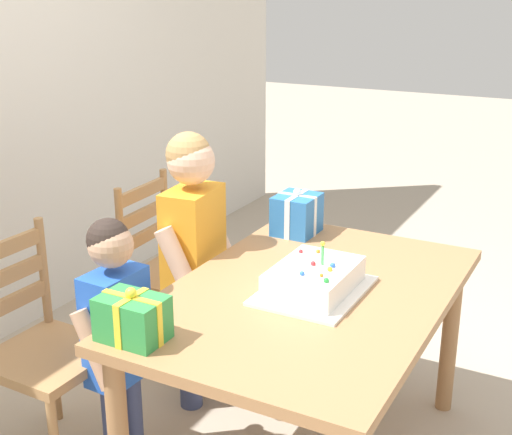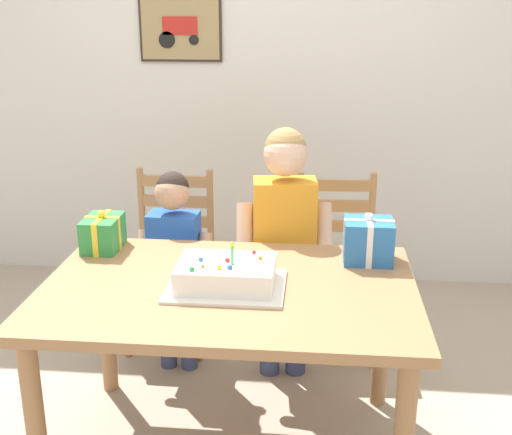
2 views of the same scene
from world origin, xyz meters
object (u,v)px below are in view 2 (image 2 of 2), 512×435
(dining_table, at_px, (229,308))
(chair_right, at_px, (336,264))
(chair_left, at_px, (171,258))
(child_older, at_px, (284,231))
(birthday_cake, at_px, (226,276))
(child_younger, at_px, (175,253))
(gift_box_red_large, at_px, (103,233))
(gift_box_beside_cake, at_px, (368,241))

(dining_table, bearing_deg, chair_right, 64.67)
(chair_left, relative_size, chair_right, 1.00)
(child_older, bearing_deg, chair_right, 50.10)
(chair_left, bearing_deg, birthday_cake, -65.38)
(birthday_cake, relative_size, child_older, 0.36)
(dining_table, xyz_separation_m, child_younger, (-0.35, 0.61, -0.03))
(gift_box_red_large, distance_m, chair_right, 1.23)
(gift_box_red_large, bearing_deg, gift_box_beside_cake, -1.67)
(birthday_cake, relative_size, child_younger, 0.43)
(dining_table, height_order, gift_box_red_large, gift_box_red_large)
(birthday_cake, xyz_separation_m, chair_left, (-0.43, 0.94, -0.32))
(gift_box_red_large, bearing_deg, child_younger, 48.45)
(chair_right, bearing_deg, gift_box_red_large, -150.39)
(dining_table, bearing_deg, gift_box_beside_cake, 29.22)
(dining_table, height_order, chair_left, chair_left)
(chair_left, relative_size, child_younger, 0.90)
(gift_box_red_large, height_order, chair_left, chair_left)
(birthday_cake, bearing_deg, chair_left, 114.62)
(gift_box_red_large, distance_m, chair_left, 0.70)
(dining_table, xyz_separation_m, chair_right, (0.44, 0.92, -0.18))
(gift_box_red_large, height_order, chair_right, chair_right)
(gift_box_beside_cake, xyz_separation_m, child_younger, (-0.89, 0.31, -0.21))
(birthday_cake, bearing_deg, gift_box_red_large, 148.74)
(gift_box_beside_cake, relative_size, child_older, 0.17)
(birthday_cake, height_order, chair_right, birthday_cake)
(gift_box_beside_cake, height_order, child_older, child_older)
(chair_left, xyz_separation_m, child_younger, (0.09, -0.31, 0.15))
(birthday_cake, height_order, child_younger, child_younger)
(child_younger, bearing_deg, chair_right, 21.36)
(birthday_cake, xyz_separation_m, chair_right, (0.44, 0.94, -0.32))
(dining_table, distance_m, gift_box_red_large, 0.70)
(chair_left, height_order, child_older, child_older)
(chair_left, xyz_separation_m, child_older, (0.62, -0.31, 0.28))
(chair_left, bearing_deg, dining_table, -64.60)
(dining_table, bearing_deg, child_younger, 119.40)
(gift_box_red_large, xyz_separation_m, gift_box_beside_cake, (1.13, -0.03, 0.02))
(birthday_cake, relative_size, chair_left, 0.48)
(child_older, bearing_deg, gift_box_beside_cake, -40.83)
(gift_box_beside_cake, bearing_deg, child_older, 139.17)
(child_older, bearing_deg, dining_table, -106.30)
(dining_table, distance_m, chair_left, 1.03)
(gift_box_beside_cake, bearing_deg, chair_right, 99.62)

